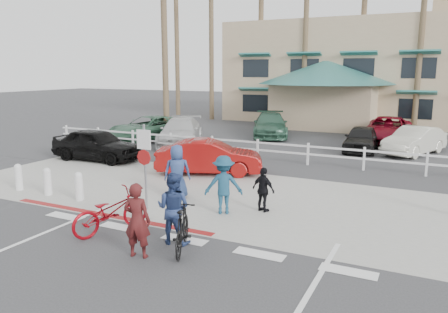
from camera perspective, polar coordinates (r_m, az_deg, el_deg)
The scene contains 34 objects.
ground at distance 10.63m, azimuth -6.89°, elevation -11.87°, with size 140.00×140.00×0.00m, color #333335.
bike_path at distance 9.18m, azimuth -13.95°, elevation -16.01°, with size 12.00×16.00×0.01m, color #333335.
sidewalk_plaza at distance 14.38m, azimuth 2.91°, elevation -5.57°, with size 22.00×7.00×0.01m, color gray.
cross_street at distance 18.00m, azimuth 7.93°, elevation -2.22°, with size 40.00×5.00×0.01m, color #333335.
parking_lot at distance 27.04m, azimuth 14.26°, elevation 2.03°, with size 50.00×16.00×0.01m, color #333335.
curb_red at distance 13.24m, azimuth -15.09°, elevation -7.43°, with size 7.00×0.25×0.02m, color maroon.
rail_fence at distance 19.64m, azimuth 11.19°, elevation 0.28°, with size 29.40×0.16×1.00m, color silver, non-canonical shape.
building at distance 39.35m, azimuth 21.64°, elevation 12.62°, with size 28.00×16.00×11.30m, color tan, non-canonical shape.
sign_post at distance 13.19m, azimuth -10.26°, elevation -0.80°, with size 0.50×0.10×2.90m, color gray, non-canonical shape.
bollard_0 at distance 14.86m, azimuth -18.41°, elevation -3.71°, with size 0.26×0.26×0.95m, color silver, non-canonical shape.
bollard_1 at distance 15.85m, azimuth -22.05°, elevation -3.05°, with size 0.26×0.26×0.95m, color silver, non-canonical shape.
bollard_2 at distance 16.90m, azimuth -25.24°, elevation -2.45°, with size 0.26×0.26×0.95m, color silver, non-canonical shape.
palm_0 at distance 40.45m, azimuth -6.21°, elevation 15.89°, with size 4.00×4.00×15.00m, color #183F1F, non-canonical shape.
palm_1 at distance 37.52m, azimuth -1.66°, elevation 14.79°, with size 4.00×4.00×13.00m, color #183F1F, non-canonical shape.
palm_2 at distance 36.90m, azimuth 4.85°, elevation 17.16°, with size 4.00×4.00×16.00m, color #183F1F, non-canonical shape.
palm_3 at distance 34.59m, azimuth 10.62°, elevation 15.75°, with size 4.00×4.00×14.00m, color #183F1F, non-canonical shape.
palm_4 at distance 34.76m, azimuth 17.74°, elevation 16.23°, with size 4.00×4.00×15.00m, color #183F1F, non-canonical shape.
palm_5 at distance 33.28m, azimuth 24.40°, elevation 14.29°, with size 4.00×4.00×13.00m, color #183F1F, non-canonical shape.
palm_10 at distance 27.88m, azimuth -7.78°, elevation 14.91°, with size 4.00×4.00×12.00m, color #183F1F, non-canonical shape.
bike_red at distance 11.74m, azimuth -14.56°, elevation -6.96°, with size 0.75×2.15×1.13m, color maroon.
rider_red at distance 10.01m, azimuth -11.28°, elevation -8.19°, with size 0.63×0.41×1.73m, color #491515.
bike_black at distance 10.30m, azimuth -5.48°, elevation -9.37°, with size 0.51×1.80×1.08m, color black.
rider_black at distance 10.67m, azimuth -6.63°, elevation -6.71°, with size 0.86×0.67×1.77m, color navy.
pedestrian_a at distance 12.75m, azimuth -0.05°, elevation -3.73°, with size 1.12×0.64×1.74m, color navy.
pedestrian_child at distance 12.99m, azimuth 5.18°, elevation -4.36°, with size 0.79×0.33×1.35m, color black.
pedestrian_b at distance 14.39m, azimuth -6.12°, elevation -1.96°, with size 0.87×0.57×1.78m, color navy.
car_white_sedan at distance 17.66m, azimuth -1.95°, elevation -0.06°, with size 1.49×4.27×1.41m, color maroon.
car_red_compact at distance 21.22m, azimuth -16.26°, elevation 1.53°, with size 1.77×4.39×1.50m, color black.
lot_car_0 at distance 26.51m, azimuth -9.78°, elevation 3.64°, with size 2.43×5.28×1.47m, color #325E44.
lot_car_1 at distance 24.61m, azimuth -5.68°, elevation 3.21°, with size 2.10×5.17×1.50m, color #BDBDBD.
lot_car_2 at distance 23.78m, azimuth 17.49°, elevation 2.24°, with size 1.56×3.87×1.32m, color black.
lot_car_3 at distance 23.81m, azimuth 23.61°, elevation 1.91°, with size 1.46×4.20×1.38m, color beige.
lot_car_4 at distance 27.94m, azimuth 6.07°, elevation 4.13°, with size 2.07×5.10×1.48m, color #2E5642.
lot_car_5 at distance 27.07m, azimuth 20.56°, elevation 3.26°, with size 2.47×5.37×1.49m, color maroon.
Camera 1 is at (5.38, -8.17, 4.15)m, focal length 35.00 mm.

